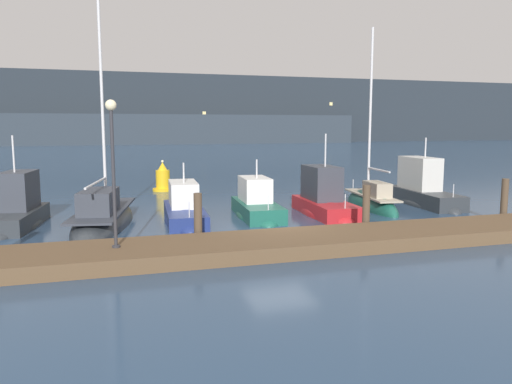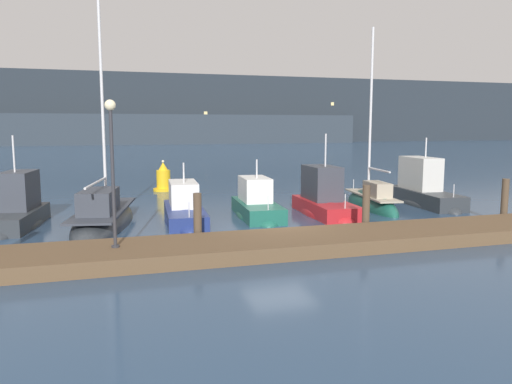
% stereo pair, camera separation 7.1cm
% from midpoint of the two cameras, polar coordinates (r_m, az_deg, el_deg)
% --- Properties ---
extents(ground_plane, '(400.00, 400.00, 0.00)m').
position_cam_midpoint_polar(ground_plane, '(18.71, 2.82, -4.83)').
color(ground_plane, navy).
extents(dock, '(27.42, 2.80, 0.45)m').
position_cam_midpoint_polar(dock, '(16.54, 5.54, -5.72)').
color(dock, brown).
rests_on(dock, ground).
extents(mooring_pile_1, '(0.28, 0.28, 1.76)m').
position_cam_midpoint_polar(mooring_pile_1, '(17.08, -6.58, -3.06)').
color(mooring_pile_1, '#4C3D2D').
rests_on(mooring_pile_1, ground).
extents(mooring_pile_2, '(0.28, 0.28, 1.81)m').
position_cam_midpoint_polar(mooring_pile_2, '(19.24, 12.56, -1.91)').
color(mooring_pile_2, '#4C3D2D').
rests_on(mooring_pile_2, ground).
extents(mooring_pile_3, '(0.28, 0.28, 1.86)m').
position_cam_midpoint_polar(mooring_pile_3, '(23.03, 26.61, -0.94)').
color(mooring_pile_3, '#4C3D2D').
rests_on(mooring_pile_3, ground).
extents(motorboat_berth_1, '(2.28, 5.06, 4.15)m').
position_cam_midpoint_polar(motorboat_berth_1, '(22.17, -25.49, -2.50)').
color(motorboat_berth_1, '#2D3338').
rests_on(motorboat_berth_1, ground).
extents(sailboat_berth_2, '(3.42, 7.83, 11.42)m').
position_cam_midpoint_polar(sailboat_berth_2, '(21.38, -16.92, -3.15)').
color(sailboat_berth_2, '#2D3338').
rests_on(sailboat_berth_2, ground).
extents(motorboat_berth_3, '(2.10, 5.67, 3.08)m').
position_cam_midpoint_polar(motorboat_berth_3, '(21.54, -8.08, -2.60)').
color(motorboat_berth_3, navy).
rests_on(motorboat_berth_3, ground).
extents(motorboat_berth_4, '(2.09, 5.01, 3.06)m').
position_cam_midpoint_polar(motorboat_berth_4, '(22.20, 0.18, -2.06)').
color(motorboat_berth_4, '#195647').
rests_on(motorboat_berth_4, ground).
extents(motorboat_berth_5, '(2.09, 5.19, 4.35)m').
position_cam_midpoint_polar(motorboat_berth_5, '(22.95, 7.92, -1.68)').
color(motorboat_berth_5, red).
rests_on(motorboat_berth_5, ground).
extents(sailboat_berth_6, '(2.10, 5.84, 9.54)m').
position_cam_midpoint_polar(sailboat_berth_6, '(25.26, 13.17, -1.47)').
color(sailboat_berth_6, '#195647').
rests_on(sailboat_berth_6, ground).
extents(motorboat_berth_7, '(2.23, 6.01, 4.06)m').
position_cam_midpoint_polar(motorboat_berth_7, '(26.98, 18.69, -0.47)').
color(motorboat_berth_7, '#2D3338').
rests_on(motorboat_berth_7, ground).
extents(channel_buoy, '(1.28, 1.28, 1.92)m').
position_cam_midpoint_polar(channel_buoy, '(31.52, -10.47, 1.42)').
color(channel_buoy, gold).
rests_on(channel_buoy, ground).
extents(dock_lamppost, '(0.32, 0.32, 4.31)m').
position_cam_midpoint_polar(dock_lamppost, '(15.00, -16.02, 4.58)').
color(dock_lamppost, '#2D2D33').
rests_on(dock_lamppost, dock).
extents(hillside_backdrop, '(240.00, 23.00, 15.89)m').
position_cam_midpoint_polar(hillside_backdrop, '(122.41, -15.35, 8.85)').
color(hillside_backdrop, '#232B33').
rests_on(hillside_backdrop, ground).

